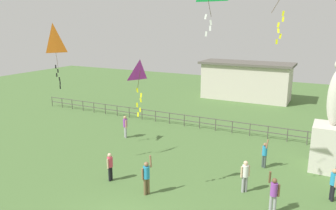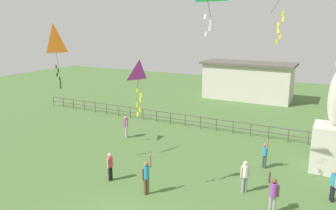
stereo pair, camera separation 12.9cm
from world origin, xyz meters
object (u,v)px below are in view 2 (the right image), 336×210
(statue_monument, at_px, (332,139))
(person_7, at_px, (273,193))
(person_1, at_px, (333,183))
(person_6, at_px, (126,125))
(person_4, at_px, (146,175))
(person_2, at_px, (265,153))
(kite_0, at_px, (140,74))
(kite_3, at_px, (54,41))
(person_3, at_px, (245,175))
(person_5, at_px, (110,165))

(statue_monument, xyz_separation_m, person_7, (-1.97, -5.96, -0.89))
(person_1, bearing_deg, person_6, 167.93)
(statue_monument, distance_m, person_4, 10.44)
(person_2, relative_size, person_6, 1.08)
(kite_0, height_order, kite_3, kite_3)
(person_7, bearing_deg, person_4, -168.75)
(kite_3, bearing_deg, person_3, 9.85)
(kite_3, bearing_deg, person_6, 86.00)
(person_5, distance_m, kite_3, 7.17)
(statue_monument, height_order, person_4, statue_monument)
(person_6, relative_size, kite_3, 0.47)
(person_6, xyz_separation_m, person_7, (11.20, -5.19, 0.03))
(statue_monument, xyz_separation_m, kite_0, (-7.63, -7.44, 4.03))
(person_1, relative_size, person_5, 1.04)
(person_1, xyz_separation_m, kite_3, (-13.85, -2.81, 6.21))
(person_2, distance_m, kite_0, 8.97)
(person_6, distance_m, kite_0, 9.98)
(person_1, height_order, person_6, person_6)
(person_6, bearing_deg, person_4, -48.69)
(person_7, bearing_deg, person_2, 105.80)
(statue_monument, relative_size, person_1, 3.93)
(person_3, height_order, person_7, person_7)
(person_6, distance_m, kite_3, 8.41)
(kite_0, relative_size, kite_3, 0.74)
(person_4, bearing_deg, person_5, 171.05)
(person_4, distance_m, person_6, 8.41)
(statue_monument, relative_size, person_3, 3.81)
(person_6, xyz_separation_m, kite_0, (5.53, -6.67, 4.95))
(kite_3, bearing_deg, person_5, -4.07)
(person_7, height_order, kite_0, kite_0)
(person_4, distance_m, kite_0, 4.91)
(person_1, bearing_deg, statue_monument, 94.38)
(person_6, bearing_deg, person_7, -24.87)
(person_5, bearing_deg, kite_0, -17.10)
(person_2, bearing_deg, kite_0, -126.01)
(person_1, height_order, person_7, person_7)
(person_1, bearing_deg, person_3, -164.36)
(person_7, height_order, kite_3, kite_3)
(person_5, distance_m, kite_0, 5.61)
(person_3, bearing_deg, person_1, 15.64)
(statue_monument, bearing_deg, person_4, -137.09)
(person_4, height_order, kite_3, kite_3)
(statue_monument, height_order, person_6, statue_monument)
(person_7, bearing_deg, statue_monument, 71.71)
(person_2, distance_m, person_6, 9.94)
(person_2, height_order, person_4, person_4)
(person_4, height_order, person_5, person_4)
(person_2, distance_m, person_5, 8.60)
(person_3, relative_size, kite_0, 0.64)
(person_1, height_order, person_2, person_2)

